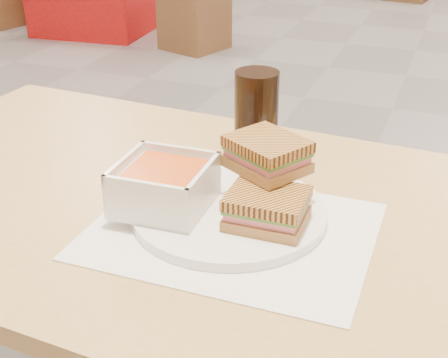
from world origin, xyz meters
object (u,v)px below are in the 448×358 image
(panini_lower, at_px, (267,208))
(cola_glass, at_px, (256,117))
(main_table, at_px, (187,262))
(bg_chair_0r, at_px, (194,18))
(soup_bowl, at_px, (164,187))
(plate, at_px, (229,212))

(panini_lower, bearing_deg, cola_glass, 111.99)
(main_table, relative_size, bg_chair_0r, 2.58)
(soup_bowl, xyz_separation_m, panini_lower, (0.16, 0.00, -0.01))
(main_table, xyz_separation_m, cola_glass, (0.05, 0.18, 0.19))
(soup_bowl, bearing_deg, panini_lower, 1.54)
(panini_lower, bearing_deg, main_table, 162.03)
(panini_lower, relative_size, cola_glass, 0.67)
(plate, distance_m, panini_lower, 0.08)
(main_table, distance_m, cola_glass, 0.27)
(bg_chair_0r, bearing_deg, plate, -65.79)
(panini_lower, bearing_deg, soup_bowl, -178.46)
(cola_glass, bearing_deg, main_table, -106.92)
(plate, xyz_separation_m, soup_bowl, (-0.09, -0.03, 0.04))
(cola_glass, bearing_deg, bg_chair_0r, 115.17)
(plate, height_order, panini_lower, panini_lower)
(plate, distance_m, cola_glass, 0.22)
(plate, xyz_separation_m, bg_chair_0r, (-1.51, 3.36, -0.55))
(panini_lower, bearing_deg, plate, 160.53)
(soup_bowl, bearing_deg, cola_glass, 74.58)
(plate, xyz_separation_m, cola_glass, (-0.03, 0.21, 0.07))
(soup_bowl, height_order, bg_chair_0r, soup_bowl)
(main_table, distance_m, bg_chair_0r, 3.65)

